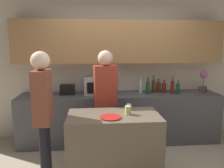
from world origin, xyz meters
The scene contains 18 objects.
back_wall centered at (0.00, 1.66, 1.54)m, with size 6.40×0.40×2.70m.
back_counter centered at (0.00, 1.39, 0.45)m, with size 3.60×0.62×0.90m.
kitchen_island centered at (-0.23, 0.21, 0.45)m, with size 1.17×0.63×0.90m.
microwave centered at (-0.38, 1.44, 1.05)m, with size 0.52×0.39×0.30m.
toaster centered at (-0.94, 1.44, 0.99)m, with size 0.26×0.16×0.18m.
potted_plant centered at (1.58, 1.44, 1.09)m, with size 0.14×0.14×0.40m.
bottle_0 centered at (0.39, 1.45, 1.01)m, with size 0.07×0.07×0.29m.
bottle_1 centered at (0.50, 1.35, 1.01)m, with size 0.07×0.07×0.31m.
bottle_2 centered at (0.63, 1.47, 1.02)m, with size 0.06×0.06×0.32m.
bottle_3 centered at (0.74, 1.50, 1.00)m, with size 0.09×0.09×0.26m.
bottle_4 centered at (0.83, 1.45, 0.99)m, with size 0.08×0.08×0.24m.
bottle_5 centered at (0.96, 1.36, 1.02)m, with size 0.07×0.07×0.32m.
bottle_6 centered at (1.05, 1.34, 0.99)m, with size 0.07×0.07×0.24m.
plate_on_island centered at (-0.28, 0.09, 0.91)m, with size 0.26×0.26×0.01m.
cup_0 centered at (-0.05, 0.20, 0.96)m, with size 0.08×0.08×0.11m.
cup_1 centered at (0.00, 0.40, 0.94)m, with size 0.06×0.06×0.08m.
person_left centered at (-1.09, 0.18, 1.02)m, with size 0.22×0.35×1.70m.
person_center centered at (-0.30, 0.78, 1.01)m, with size 0.36×0.23×1.70m.
Camera 1 is at (-0.47, -2.43, 1.78)m, focal length 35.00 mm.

